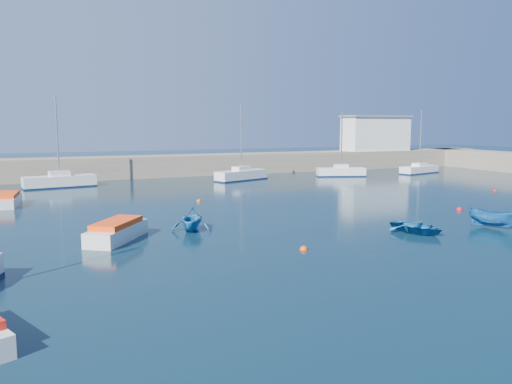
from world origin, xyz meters
name	(u,v)px	position (x,y,z in m)	size (l,w,h in m)	color
ground	(446,269)	(0.00, 0.00, 0.00)	(220.00, 220.00, 0.00)	#0A222F
back_wall	(183,165)	(0.00, 46.00, 1.30)	(96.00, 4.50, 2.60)	#766C5A
harbor_office	(375,134)	(30.00, 46.00, 5.10)	(10.00, 4.00, 5.00)	silver
sailboat_5	(60,181)	(-15.13, 38.80, 0.67)	(7.38, 3.12, 9.43)	silver
sailboat_6	(241,175)	(4.82, 37.63, 0.64)	(7.04, 4.24, 8.99)	silver
sailboat_7	(341,172)	(18.08, 36.86, 0.60)	(6.28, 3.56, 8.05)	silver
sailboat_8	(419,169)	(29.87, 35.95, 0.56)	(6.71, 3.44, 8.43)	silver
motorboat_1	(117,231)	(-12.97, 11.67, 0.54)	(4.03, 4.80, 1.15)	silver
motorboat_2	(6,200)	(-19.52, 27.84, 0.48)	(2.16, 5.09, 1.02)	silver
dinghy_center	(417,227)	(4.05, 6.60, 0.35)	(2.41, 3.38, 0.70)	#165E9D
dinghy_left	(192,219)	(-8.36, 12.52, 0.76)	(2.48, 2.88, 1.52)	#165E9D
dinghy_right	(493,218)	(9.56, 5.92, 0.61)	(1.18, 3.13, 1.21)	#165E9D
buoy_0	(304,250)	(-4.29, 5.59, 0.00)	(0.44, 0.44, 0.44)	#D3460B
buoy_1	(459,210)	(12.61, 11.72, 0.00)	(0.48, 0.48, 0.48)	#B50D14
buoy_3	(199,202)	(-4.56, 23.66, 0.00)	(0.44, 0.44, 0.44)	#D3460B
buoy_4	(495,191)	(24.20, 18.69, 0.00)	(0.39, 0.39, 0.39)	#B50D14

